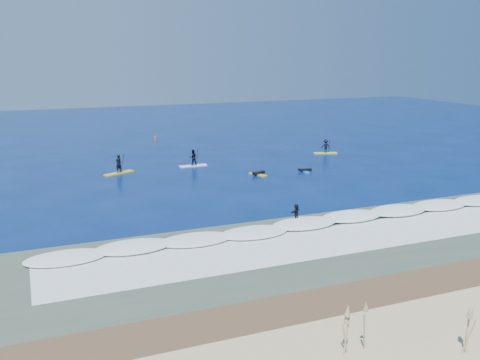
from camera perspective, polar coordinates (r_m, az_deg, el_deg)
name	(u,v)px	position (r m, az deg, el deg)	size (l,w,h in m)	color
ground	(239,194)	(45.78, -0.13, -1.51)	(160.00, 160.00, 0.00)	#031A45
wet_sand_strip	(402,298)	(28.22, 16.92, -11.96)	(90.00, 5.00, 0.08)	brown
shallow_water	(324,248)	(33.83, 8.91, -7.17)	(90.00, 13.00, 0.01)	#3B5142
breaking_wave	(293,229)	(37.10, 5.72, -5.20)	(40.00, 6.00, 0.30)	white
whitewater	(315,243)	(34.63, 8.05, -6.65)	(34.00, 5.00, 0.02)	silver
sup_paddler_left	(119,167)	(54.70, -12.81, 1.39)	(3.21, 2.11, 2.23)	yellow
sup_paddler_center	(193,159)	(57.02, -5.04, 2.24)	(2.96, 0.78, 2.07)	white
sup_paddler_right	(326,147)	(64.84, 9.13, 3.48)	(2.86, 1.55, 1.95)	yellow
prone_paddler_near	(258,174)	(52.85, 1.94, 0.70)	(1.60, 2.12, 0.43)	yellow
prone_paddler_far	(305,170)	(54.67, 6.91, 1.02)	(1.48, 1.91, 0.39)	#1A7AC9
wave_surfer	(296,213)	(38.13, 6.02, -3.55)	(1.69, 1.31, 1.24)	silver
marker_buoy	(155,138)	(74.49, -9.03, 4.41)	(0.29, 0.29, 0.69)	#FB5016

